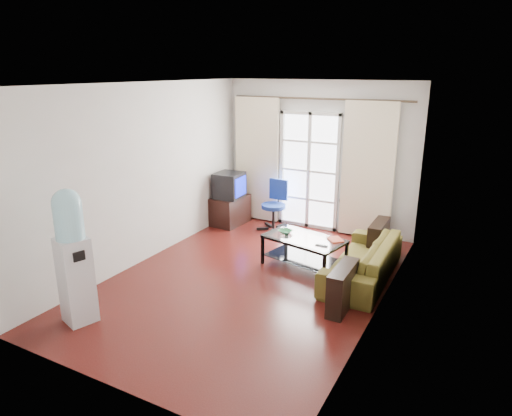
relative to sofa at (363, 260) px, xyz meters
The scene contains 20 objects.
floor 1.64m from the sofa, 149.11° to the right, with size 5.20×5.20×0.00m, color #571A14.
ceiling 2.91m from the sofa, 149.11° to the right, with size 5.20×5.20×0.00m, color white.
wall_back 2.49m from the sofa, 128.05° to the left, with size 3.60×0.02×2.70m, color silver.
wall_front 3.85m from the sofa, 112.01° to the right, with size 3.60×0.02×2.70m, color silver.
wall_left 3.46m from the sofa, 165.41° to the right, with size 0.02×5.20×2.70m, color silver.
wall_right 1.42m from the sofa, 63.48° to the right, with size 0.02×5.20×2.70m, color silver.
french_door 2.44m from the sofa, 131.85° to the left, with size 1.16×0.06×2.15m.
curtain_rod 3.02m from the sofa, 129.68° to the left, with size 0.04×0.04×3.30m, color #4C3F2D.
curtain_left 3.20m from the sofa, 147.45° to the left, with size 0.90×0.07×2.35m, color #F8EBC7.
curtain_right 1.94m from the sofa, 104.80° to the left, with size 0.90×0.07×2.35m, color #F8EBC7.
radiator 1.77m from the sofa, 109.33° to the left, with size 0.64×0.12×0.64m, color gray.
sofa is the anchor object (origin of this frame).
coffee_table 0.88m from the sofa, behind, with size 1.28×0.90×0.47m.
bowl 1.23m from the sofa, behind, with size 0.25×0.25×0.05m, color green.
book 0.55m from the sofa, behind, with size 0.31×0.31×0.02m, color #A23414.
remote 0.63m from the sofa, 155.51° to the right, with size 0.18×0.05×0.02m, color black.
tv_stand 3.14m from the sofa, 158.16° to the left, with size 0.49×0.74×0.54m, color black.
crt_tv 3.15m from the sofa, 159.12° to the left, with size 0.55×0.54×0.47m.
task_chair 2.38m from the sofa, 147.84° to the left, with size 0.64×0.64×0.92m.
water_cooler 3.83m from the sofa, 134.04° to the right, with size 0.42×0.42×1.62m.
Camera 1 is at (2.87, -5.16, 2.87)m, focal length 32.00 mm.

